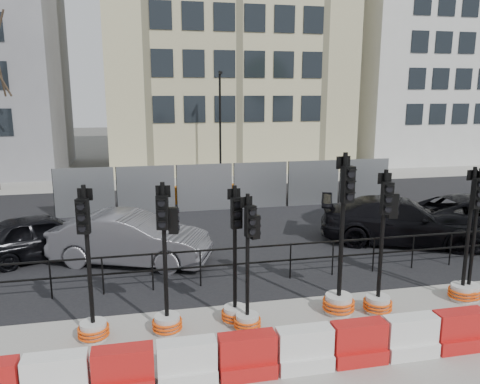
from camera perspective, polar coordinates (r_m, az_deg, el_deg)
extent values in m
plane|color=#51514C|center=(11.75, 7.97, -12.71)|extent=(120.00, 120.00, 0.00)
cube|color=gray|center=(9.33, 14.67, -19.98)|extent=(40.00, 6.00, 0.02)
cube|color=black|center=(18.08, 0.38, -3.62)|extent=(40.00, 14.00, 0.03)
cube|color=gray|center=(26.71, -3.80, 1.48)|extent=(40.00, 4.00, 0.02)
cube|color=beige|center=(32.77, -1.98, 19.23)|extent=(15.00, 10.00, 18.00)
cube|color=silver|center=(38.27, 21.67, 15.88)|extent=(12.00, 9.00, 16.00)
cylinder|color=black|center=(12.23, -22.08, -9.95)|extent=(0.04, 0.04, 1.00)
cylinder|color=black|center=(12.07, -16.39, -9.83)|extent=(0.04, 0.04, 1.00)
cylinder|color=black|center=(12.02, -10.60, -9.61)|extent=(0.04, 0.04, 1.00)
cylinder|color=black|center=(12.10, -4.84, -9.30)|extent=(0.04, 0.04, 1.00)
cylinder|color=black|center=(12.30, 0.78, -8.90)|extent=(0.04, 0.04, 1.00)
cylinder|color=black|center=(12.60, 6.16, -8.44)|extent=(0.04, 0.04, 1.00)
cylinder|color=black|center=(13.01, 11.24, -7.94)|extent=(0.04, 0.04, 1.00)
cylinder|color=black|center=(13.51, 15.96, -7.42)|extent=(0.04, 0.04, 1.00)
cylinder|color=black|center=(14.10, 20.30, -6.89)|extent=(0.04, 0.04, 1.00)
cylinder|color=black|center=(14.77, 24.27, -6.38)|extent=(0.04, 0.04, 1.00)
cube|color=black|center=(12.44, 6.21, -6.37)|extent=(18.00, 0.04, 0.04)
cube|color=black|center=(12.58, 6.17, -8.23)|extent=(18.00, 0.04, 0.04)
cube|color=gray|center=(19.51, -18.42, -0.10)|extent=(2.30, 0.05, 2.00)
cylinder|color=black|center=(19.68, -21.74, -0.24)|extent=(0.05, 0.05, 2.00)
cube|color=gray|center=(19.39, -11.36, 0.21)|extent=(2.30, 0.05, 2.00)
cylinder|color=black|center=(19.41, -14.75, 0.06)|extent=(0.05, 0.05, 2.00)
cube|color=gray|center=(19.56, -4.32, 0.52)|extent=(2.30, 0.05, 2.00)
cylinder|color=black|center=(19.44, -7.68, 0.37)|extent=(0.05, 0.05, 2.00)
cube|color=gray|center=(20.01, 2.50, 0.81)|extent=(2.30, 0.05, 2.00)
cylinder|color=black|center=(19.76, -0.72, 0.67)|extent=(0.05, 0.05, 2.00)
cube|color=gray|center=(20.74, 8.94, 1.07)|extent=(2.30, 0.05, 2.00)
cylinder|color=black|center=(20.36, 5.91, 0.95)|extent=(0.05, 0.05, 2.00)
cube|color=gray|center=(21.71, 14.86, 1.30)|extent=(2.30, 0.05, 2.00)
cylinder|color=black|center=(21.22, 12.09, 1.19)|extent=(0.05, 0.05, 2.00)
cube|color=orange|center=(20.98, -12.45, -0.62)|extent=(1.00, 0.40, 0.80)
cube|color=orange|center=(21.05, -7.01, -0.38)|extent=(1.00, 0.40, 0.80)
cube|color=orange|center=(21.31, -1.65, -0.14)|extent=(1.00, 0.40, 0.80)
cube|color=orange|center=(21.76, 3.54, 0.09)|extent=(1.00, 0.40, 0.80)
cube|color=orange|center=(22.37, 8.48, 0.32)|extent=(1.00, 0.40, 0.80)
cylinder|color=black|center=(25.42, -2.43, 7.76)|extent=(0.12, 0.12, 6.00)
cube|color=black|center=(25.13, -2.39, 14.32)|extent=(0.12, 0.50, 0.12)
cube|color=white|center=(8.53, -21.56, -19.49)|extent=(1.00, 0.35, 0.50)
cube|color=red|center=(8.63, -13.93, -21.72)|extent=(1.00, 0.50, 0.30)
cube|color=red|center=(8.41, -14.07, -19.45)|extent=(1.00, 0.35, 0.50)
cube|color=white|center=(8.64, -6.44, -21.36)|extent=(1.00, 0.50, 0.30)
cube|color=white|center=(8.42, -6.51, -19.09)|extent=(1.00, 0.35, 0.50)
cube|color=red|center=(8.78, 0.87, -20.69)|extent=(1.00, 0.50, 0.30)
cube|color=red|center=(8.57, 0.88, -18.44)|extent=(1.00, 0.35, 0.50)
cube|color=white|center=(9.03, 7.78, -19.76)|extent=(1.00, 0.50, 0.30)
cube|color=white|center=(8.83, 7.86, -17.55)|extent=(1.00, 0.35, 0.50)
cube|color=red|center=(9.40, 14.14, -18.66)|extent=(1.00, 0.50, 0.30)
cube|color=red|center=(9.21, 14.28, -16.51)|extent=(1.00, 0.35, 0.50)
cube|color=white|center=(9.87, 19.89, -17.46)|extent=(1.00, 0.50, 0.30)
cube|color=white|center=(9.69, 20.06, -15.39)|extent=(1.00, 0.35, 0.50)
cube|color=red|center=(10.43, 25.00, -16.25)|extent=(1.00, 0.50, 0.30)
cube|color=red|center=(10.25, 25.21, -14.26)|extent=(1.00, 0.35, 0.50)
cylinder|color=silver|center=(10.25, -17.42, -15.85)|extent=(0.52, 0.52, 0.39)
torus|color=#EE4D0C|center=(10.29, -17.39, -16.24)|extent=(0.63, 0.63, 0.05)
torus|color=#EE4D0C|center=(10.25, -17.42, -15.85)|extent=(0.63, 0.63, 0.05)
torus|color=#EE4D0C|center=(10.21, -17.45, -15.47)|extent=(0.63, 0.63, 0.05)
cylinder|color=black|center=(9.64, -18.00, -7.66)|extent=(0.09, 0.09, 2.90)
cube|color=black|center=(9.29, -18.59, -2.82)|extent=(0.26, 0.19, 0.68)
cylinder|color=black|center=(9.27, -18.68, -4.22)|extent=(0.15, 0.08, 0.15)
cylinder|color=black|center=(9.22, -18.77, -2.95)|extent=(0.15, 0.08, 0.15)
cylinder|color=black|center=(9.17, -18.86, -1.66)|extent=(0.15, 0.08, 0.15)
cube|color=black|center=(9.36, -18.37, -0.26)|extent=(0.29, 0.10, 0.23)
cylinder|color=silver|center=(10.18, -8.86, -15.62)|extent=(0.52, 0.52, 0.39)
torus|color=#EE4D0C|center=(10.21, -8.85, -16.01)|extent=(0.63, 0.63, 0.05)
torus|color=#EE4D0C|center=(10.18, -8.86, -15.62)|extent=(0.63, 0.63, 0.05)
torus|color=#EE4D0C|center=(10.14, -8.87, -15.23)|extent=(0.63, 0.63, 0.05)
cylinder|color=black|center=(9.56, -9.16, -7.37)|extent=(0.09, 0.09, 2.90)
cube|color=black|center=(9.20, -9.44, -2.49)|extent=(0.25, 0.18, 0.68)
cylinder|color=black|center=(9.18, -9.46, -3.90)|extent=(0.15, 0.08, 0.15)
cylinder|color=black|center=(9.13, -9.51, -2.61)|extent=(0.15, 0.08, 0.15)
cylinder|color=black|center=(9.08, -9.56, -1.31)|extent=(0.15, 0.08, 0.15)
cube|color=black|center=(9.28, -9.37, 0.09)|extent=(0.29, 0.08, 0.23)
cube|color=black|center=(9.34, -8.12, -3.47)|extent=(0.21, 0.16, 0.53)
cylinder|color=silver|center=(10.47, -0.61, -14.71)|extent=(0.50, 0.50, 0.37)
torus|color=#EE4D0C|center=(10.50, -0.61, -15.07)|extent=(0.60, 0.60, 0.05)
torus|color=#EE4D0C|center=(10.47, -0.61, -14.71)|extent=(0.60, 0.60, 0.05)
torus|color=#EE4D0C|center=(10.43, -0.61, -14.35)|extent=(0.60, 0.60, 0.05)
cylinder|color=black|center=(9.89, -0.63, -7.07)|extent=(0.08, 0.08, 2.76)
cube|color=black|center=(9.55, -0.44, -2.58)|extent=(0.23, 0.15, 0.64)
cylinder|color=black|center=(9.54, -0.30, -3.86)|extent=(0.14, 0.06, 0.14)
cylinder|color=black|center=(9.48, -0.30, -2.69)|extent=(0.14, 0.06, 0.14)
cylinder|color=black|center=(9.43, -0.30, -1.50)|extent=(0.14, 0.06, 0.14)
cube|color=black|center=(9.62, -0.75, -0.22)|extent=(0.28, 0.06, 0.22)
cylinder|color=silver|center=(10.17, 0.89, -15.59)|extent=(0.48, 0.48, 0.36)
torus|color=#EE4D0C|center=(10.20, 0.89, -15.94)|extent=(0.58, 0.58, 0.04)
torus|color=#EE4D0C|center=(10.17, 0.89, -15.59)|extent=(0.58, 0.58, 0.04)
torus|color=#EE4D0C|center=(10.14, 0.89, -15.23)|extent=(0.58, 0.58, 0.04)
cylinder|color=black|center=(9.59, 0.92, -8.03)|extent=(0.08, 0.08, 2.67)
cube|color=black|center=(9.26, 1.27, -3.57)|extent=(0.24, 0.18, 0.62)
cylinder|color=black|center=(9.26, 1.49, -4.84)|extent=(0.14, 0.08, 0.13)
cylinder|color=black|center=(9.20, 1.49, -3.67)|extent=(0.14, 0.08, 0.13)
cylinder|color=black|center=(9.15, 1.50, -2.49)|extent=(0.14, 0.08, 0.13)
cube|color=black|center=(9.31, 0.77, -1.22)|extent=(0.26, 0.10, 0.21)
cube|color=black|center=(9.49, 1.86, -4.31)|extent=(0.20, 0.16, 0.49)
cylinder|color=silver|center=(11.06, 11.91, -13.24)|extent=(0.60, 0.60, 0.44)
torus|color=#EE4D0C|center=(11.09, 11.89, -13.65)|extent=(0.72, 0.72, 0.06)
torus|color=#EE4D0C|center=(11.06, 11.91, -13.24)|extent=(0.72, 0.72, 0.06)
torus|color=#EE4D0C|center=(11.02, 11.93, -12.82)|extent=(0.72, 0.72, 0.06)
cylinder|color=black|center=(10.43, 12.33, -4.37)|extent=(0.10, 0.10, 3.33)
cube|color=black|center=(10.09, 13.01, 0.89)|extent=(0.29, 0.20, 0.78)
cylinder|color=black|center=(10.07, 13.23, -0.57)|extent=(0.17, 0.08, 0.17)
cylinder|color=black|center=(10.02, 13.30, 0.79)|extent=(0.17, 0.08, 0.17)
cylinder|color=black|center=(9.98, 13.36, 2.17)|extent=(0.17, 0.08, 0.17)
cube|color=black|center=(10.18, 12.48, 3.54)|extent=(0.33, 0.09, 0.27)
cylinder|color=silver|center=(11.31, 16.42, -13.02)|extent=(0.54, 0.54, 0.40)
torus|color=#EE4D0C|center=(11.34, 16.39, -13.39)|extent=(0.65, 0.65, 0.05)
torus|color=#EE4D0C|center=(11.31, 16.42, -13.02)|extent=(0.65, 0.65, 0.05)
torus|color=#EE4D0C|center=(11.27, 16.44, -12.65)|extent=(0.65, 0.65, 0.05)
cylinder|color=black|center=(10.74, 16.92, -5.27)|extent=(0.09, 0.09, 2.99)
cube|color=black|center=(10.41, 17.48, -0.74)|extent=(0.25, 0.16, 0.70)
cylinder|color=black|center=(10.39, 17.58, -2.01)|extent=(0.15, 0.06, 0.15)
cylinder|color=black|center=(10.34, 17.65, -0.83)|extent=(0.15, 0.06, 0.15)
cylinder|color=black|center=(10.30, 17.73, 0.36)|extent=(0.15, 0.06, 0.15)
cube|color=black|center=(10.50, 17.22, 1.60)|extent=(0.30, 0.06, 0.24)
cube|color=black|center=(10.64, 18.14, -1.61)|extent=(0.21, 0.15, 0.55)
cylinder|color=silver|center=(12.74, 26.02, -10.90)|extent=(0.53, 0.53, 0.39)
torus|color=#EE4D0C|center=(12.77, 25.99, -11.22)|extent=(0.63, 0.63, 0.05)
torus|color=#EE4D0C|center=(12.74, 26.02, -10.90)|extent=(0.63, 0.63, 0.05)
torus|color=#EE4D0C|center=(12.71, 26.05, -10.57)|extent=(0.63, 0.63, 0.05)
cylinder|color=black|center=(12.25, 26.69, -4.14)|extent=(0.09, 0.09, 2.92)
cube|color=black|center=(12.04, 27.13, 1.74)|extent=(0.29, 0.09, 0.23)
cylinder|color=silver|center=(12.63, 25.43, -11.03)|extent=(0.53, 0.53, 0.39)
torus|color=#EE4D0C|center=(12.66, 25.40, -11.36)|extent=(0.64, 0.64, 0.05)
torus|color=#EE4D0C|center=(12.63, 25.43, -11.03)|extent=(0.64, 0.64, 0.05)
torus|color=#EE4D0C|center=(12.60, 25.47, -10.69)|extent=(0.64, 0.64, 0.05)
cylinder|color=black|center=(12.13, 26.10, -4.13)|extent=(0.09, 0.09, 2.95)
cube|color=black|center=(11.86, 26.91, -0.15)|extent=(0.25, 0.17, 0.69)
cylinder|color=black|center=(11.85, 27.09, -1.25)|extent=(0.15, 0.07, 0.15)
cylinder|color=black|center=(11.81, 27.19, -0.22)|extent=(0.15, 0.07, 0.15)
cube|color=black|center=(11.91, 26.46, 1.87)|extent=(0.30, 0.07, 0.24)
imported|color=black|center=(15.27, -22.85, -4.92)|extent=(4.38, 5.15, 1.38)
imported|color=#515056|center=(13.95, -13.16, -5.57)|extent=(4.65, 5.62, 1.50)
imported|color=black|center=(16.30, 18.99, -3.35)|extent=(5.84, 6.70, 1.51)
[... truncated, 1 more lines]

